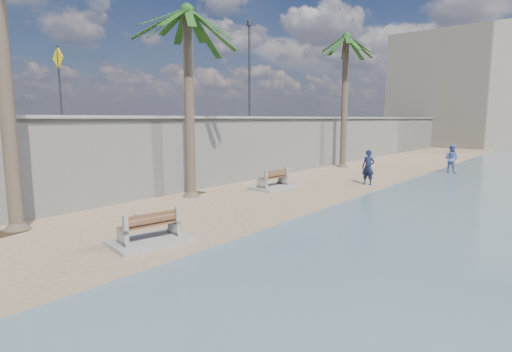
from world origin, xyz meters
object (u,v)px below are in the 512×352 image
Objects in this scene: palm_mid at (187,13)px; person_b at (451,157)px; bench_near at (150,230)px; bench_far at (273,180)px; palm_back at (346,39)px; person_a at (368,165)px.

palm_mid reaches higher than person_b.
bench_far reaches higher than bench_near.
bench_far is 8.65m from palm_mid.
palm_back is (-1.51, 10.34, 8.52)m from bench_far.
palm_back reaches higher than person_a.
bench_far is 1.08× the size of person_a.
palm_back is 4.98× the size of person_b.
person_a is at bearing -53.02° from palm_back.
palm_mid is at bearing -111.54° from bench_far.
palm_mid is (-1.58, -4.01, 7.50)m from bench_far.
palm_back reaches higher than person_b.
person_b is (5.35, 12.00, 0.60)m from bench_far.
bench_far is at bearing 68.46° from palm_mid.
bench_near is at bearing 92.08° from person_b.
bench_near is at bearing -51.07° from palm_mid.
person_b is at bearing 13.63° from palm_back.
palm_back is at bearing 102.09° from bench_near.
bench_far is at bearing -81.71° from palm_back.
person_a is at bearing 51.93° from bench_far.
palm_mid is 4.19× the size of person_a.
palm_back is (-4.21, 19.67, 8.54)m from bench_near.
person_a reaches higher than bench_near.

